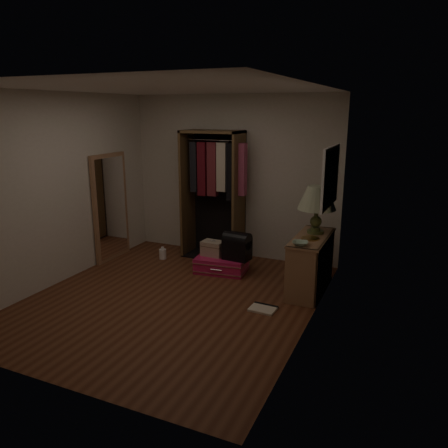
{
  "coord_description": "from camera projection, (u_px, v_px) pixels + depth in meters",
  "views": [
    {
      "loc": [
        2.71,
        -4.48,
        2.37
      ],
      "look_at": [
        0.3,
        0.95,
        0.8
      ],
      "focal_mm": 35.0,
      "sensor_mm": 36.0,
      "label": 1
    }
  ],
  "objects": [
    {
      "name": "black_bag",
      "position": [
        237.0,
        245.0,
        6.36
      ],
      "size": [
        0.41,
        0.28,
        0.42
      ],
      "rotation": [
        0.0,
        0.0,
        -0.09
      ],
      "color": "black",
      "rests_on": "pink_suitcase"
    },
    {
      "name": "table_lamp",
      "position": [
        317.0,
        199.0,
        5.76
      ],
      "size": [
        0.65,
        0.65,
        0.64
      ],
      "rotation": [
        0.0,
        0.0,
        0.34
      ],
      "color": "#485529",
      "rests_on": "console_bookshelf"
    },
    {
      "name": "ground",
      "position": [
        173.0,
        299.0,
        5.62
      ],
      "size": [
        4.0,
        4.0,
        0.0
      ],
      "primitive_type": "plane",
      "color": "#552A18",
      "rests_on": "ground"
    },
    {
      "name": "brass_tray",
      "position": [
        310.0,
        238.0,
        5.61
      ],
      "size": [
        0.26,
        0.26,
        0.01
      ],
      "rotation": [
        0.0,
        0.0,
        -0.12
      ],
      "color": "#B58B45",
      "rests_on": "console_bookshelf"
    },
    {
      "name": "ceramic_bowl",
      "position": [
        300.0,
        243.0,
        5.34
      ],
      "size": [
        0.23,
        0.23,
        0.05
      ],
      "primitive_type": "imported",
      "rotation": [
        0.0,
        0.0,
        0.17
      ],
      "color": "#9AB99E",
      "rests_on": "console_bookshelf"
    },
    {
      "name": "floor_mirror",
      "position": [
        111.0,
        207.0,
        6.96
      ],
      "size": [
        0.06,
        0.8,
        1.7
      ],
      "color": "#9C6D4C",
      "rests_on": "ground"
    },
    {
      "name": "floor_book",
      "position": [
        263.0,
        308.0,
        5.32
      ],
      "size": [
        0.33,
        0.27,
        0.03
      ],
      "rotation": [
        0.0,
        0.0,
        -0.06
      ],
      "color": "beige",
      "rests_on": "ground"
    },
    {
      "name": "pink_suitcase",
      "position": [
        222.0,
        264.0,
        6.55
      ],
      "size": [
        0.81,
        0.63,
        0.23
      ],
      "rotation": [
        0.0,
        0.0,
        0.12
      ],
      "color": "#BF174E",
      "rests_on": "ground"
    },
    {
      "name": "white_jug",
      "position": [
        163.0,
        254.0,
        7.1
      ],
      "size": [
        0.15,
        0.15,
        0.2
      ],
      "rotation": [
        0.0,
        0.0,
        0.3
      ],
      "color": "white",
      "rests_on": "ground"
    },
    {
      "name": "open_wardrobe",
      "position": [
        216.0,
        182.0,
        6.95
      ],
      "size": [
        1.04,
        0.5,
        2.05
      ],
      "color": "brown",
      "rests_on": "ground"
    },
    {
      "name": "train_case",
      "position": [
        213.0,
        248.0,
        6.55
      ],
      "size": [
        0.34,
        0.25,
        0.24
      ],
      "rotation": [
        0.0,
        0.0,
        -0.06
      ],
      "color": "tan",
      "rests_on": "pink_suitcase"
    },
    {
      "name": "console_bookshelf",
      "position": [
        311.0,
        262.0,
        5.84
      ],
      "size": [
        0.42,
        1.12,
        0.75
      ],
      "color": "#946848",
      "rests_on": "ground"
    },
    {
      "name": "room_walls",
      "position": [
        176.0,
        183.0,
        5.25
      ],
      "size": [
        3.52,
        4.02,
        2.6
      ],
      "color": "beige",
      "rests_on": "ground"
    }
  ]
}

